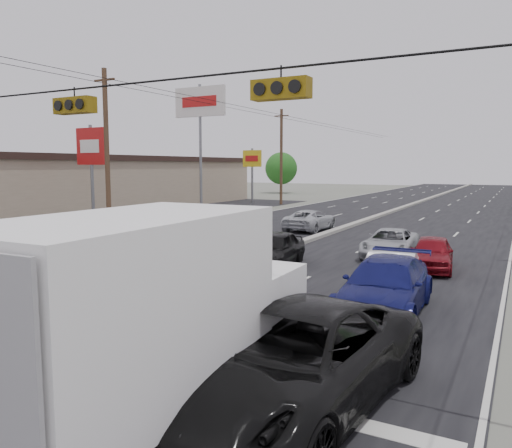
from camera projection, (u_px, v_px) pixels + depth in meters
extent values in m
plane|color=#606356|center=(41.00, 335.00, 12.26)|extent=(200.00, 200.00, 0.00)
cube|color=black|center=(371.00, 219.00, 38.49)|extent=(20.00, 160.00, 0.02)
cube|color=gray|center=(372.00, 218.00, 38.48)|extent=(0.50, 160.00, 0.20)
cube|color=tan|center=(80.00, 186.00, 46.09)|extent=(12.00, 42.00, 4.60)
cube|color=black|center=(157.00, 215.00, 42.12)|extent=(10.00, 42.00, 0.02)
cylinder|color=#422D1E|center=(107.00, 152.00, 30.68)|extent=(0.30, 0.30, 10.00)
cube|color=#422D1E|center=(104.00, 80.00, 30.18)|extent=(1.60, 0.12, 0.12)
cylinder|color=#422D1E|center=(281.00, 157.00, 52.54)|extent=(0.30, 0.30, 10.00)
cube|color=#422D1E|center=(281.00, 116.00, 52.04)|extent=(1.60, 0.12, 0.12)
cylinder|color=black|center=(28.00, 94.00, 11.58)|extent=(25.00, 0.04, 0.04)
cube|color=#72590C|center=(75.00, 106.00, 10.92)|extent=(1.05, 0.30, 0.35)
cube|color=#72590C|center=(281.00, 89.00, 8.56)|extent=(1.05, 0.30, 0.35)
cylinder|color=slate|center=(92.00, 175.00, 35.59)|extent=(0.24, 0.24, 7.00)
cube|color=#B21414|center=(91.00, 146.00, 35.36)|extent=(2.60, 0.25, 2.60)
cylinder|color=slate|center=(201.00, 150.00, 42.93)|extent=(0.24, 0.24, 11.00)
cube|color=silver|center=(200.00, 102.00, 42.46)|extent=(5.00, 0.25, 2.50)
cylinder|color=slate|center=(252.00, 176.00, 54.42)|extent=(0.24, 0.24, 6.00)
cube|color=gold|center=(252.00, 159.00, 54.20)|extent=(2.20, 0.25, 1.80)
cylinder|color=#382619|center=(281.00, 186.00, 74.96)|extent=(0.28, 0.28, 2.16)
sphere|color=#165517|center=(281.00, 168.00, 74.65)|extent=(4.80, 4.80, 4.80)
cube|color=black|center=(164.00, 392.00, 8.22)|extent=(2.40, 6.81, 0.24)
cube|color=white|center=(130.00, 307.00, 7.35)|extent=(2.54, 4.89, 2.70)
cube|color=white|center=(236.00, 308.00, 10.32)|extent=(2.36, 1.89, 1.74)
cylinder|color=black|center=(190.00, 340.00, 10.65)|extent=(0.31, 0.88, 0.87)
cylinder|color=black|center=(276.00, 356.00, 9.74)|extent=(0.31, 0.88, 0.87)
cylinder|color=black|center=(8.00, 439.00, 6.80)|extent=(0.31, 0.88, 0.87)
imported|color=#AD180A|center=(207.00, 274.00, 16.10)|extent=(1.66, 4.17, 1.35)
imported|color=black|center=(295.00, 360.00, 8.49)|extent=(3.44, 6.41, 1.71)
imported|color=black|center=(273.00, 250.00, 20.26)|extent=(2.17, 4.47, 1.47)
imported|color=white|center=(390.00, 276.00, 15.69)|extent=(1.93, 4.30, 1.37)
imported|color=#A9ACB1|center=(390.00, 244.00, 22.54)|extent=(2.35, 4.67, 1.27)
imported|color=navy|center=(385.00, 287.00, 13.93)|extent=(2.34, 5.34, 1.53)
imported|color=maroon|center=(432.00, 253.00, 19.86)|extent=(2.01, 4.06, 1.33)
imported|color=black|center=(192.00, 240.00, 23.13)|extent=(2.41, 4.99, 1.40)
imported|color=#B6B9BF|center=(310.00, 220.00, 31.93)|extent=(2.21, 4.75, 1.32)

